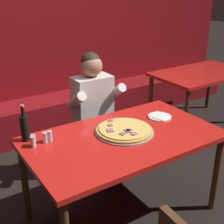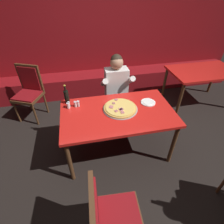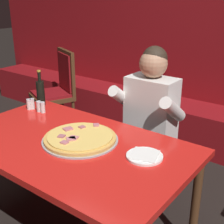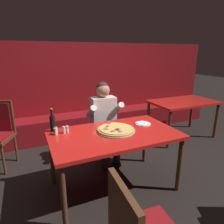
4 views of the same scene
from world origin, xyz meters
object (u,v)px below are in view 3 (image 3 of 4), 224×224
(shaker_oregano, at_px, (29,105))
(shaker_parmesan, at_px, (39,107))
(plate_white_paper, at_px, (145,156))
(main_dining_table, at_px, (70,152))
(diner_seated_blue_shirt, at_px, (145,122))
(dining_chair_side_aisle, at_px, (58,87))
(shaker_red_pepper_flakes, at_px, (32,104))
(beer_bottle, at_px, (41,92))
(pizza, at_px, (80,138))
(shaker_black_pepper, at_px, (43,108))

(shaker_oregano, xyz_separation_m, shaker_parmesan, (0.10, 0.02, 0.00))
(plate_white_paper, xyz_separation_m, shaker_oregano, (-1.14, 0.10, 0.03))
(main_dining_table, relative_size, shaker_oregano, 17.92)
(shaker_oregano, distance_m, diner_seated_blue_shirt, 0.93)
(shaker_parmesan, bearing_deg, dining_chair_side_aisle, 130.34)
(main_dining_table, distance_m, shaker_red_pepper_flakes, 0.70)
(beer_bottle, distance_m, diner_seated_blue_shirt, 0.89)
(plate_white_paper, relative_size, shaker_red_pepper_flakes, 2.44)
(beer_bottle, relative_size, dining_chair_side_aisle, 0.29)
(dining_chair_side_aisle, bearing_deg, pizza, -39.01)
(main_dining_table, height_order, shaker_parmesan, shaker_parmesan)
(plate_white_paper, height_order, dining_chair_side_aisle, dining_chair_side_aisle)
(plate_white_paper, bearing_deg, diner_seated_blue_shirt, 120.98)
(shaker_black_pepper, distance_m, shaker_parmesan, 0.04)
(beer_bottle, relative_size, shaker_black_pepper, 3.40)
(pizza, xyz_separation_m, shaker_black_pepper, (-0.56, 0.19, 0.02))
(shaker_black_pepper, height_order, shaker_parmesan, same)
(plate_white_paper, height_order, beer_bottle, beer_bottle)
(shaker_red_pepper_flakes, bearing_deg, main_dining_table, -20.80)
(main_dining_table, distance_m, pizza, 0.12)
(pizza, distance_m, shaker_parmesan, 0.63)
(beer_bottle, xyz_separation_m, shaker_oregano, (0.01, -0.13, -0.07))
(shaker_oregano, bearing_deg, diner_seated_blue_shirt, 28.79)
(main_dining_table, distance_m, dining_chair_side_aisle, 1.84)
(beer_bottle, height_order, shaker_oregano, beer_bottle)
(pizza, distance_m, shaker_oregano, 0.72)
(main_dining_table, xyz_separation_m, diner_seated_blue_shirt, (0.15, 0.67, 0.02))
(pizza, height_order, beer_bottle, beer_bottle)
(shaker_oregano, bearing_deg, plate_white_paper, -5.26)
(shaker_black_pepper, height_order, shaker_oregano, same)
(shaker_parmesan, relative_size, diner_seated_blue_shirt, 0.07)
(shaker_black_pepper, bearing_deg, diner_seated_blue_shirt, 32.46)
(main_dining_table, height_order, shaker_black_pepper, shaker_black_pepper)
(shaker_black_pepper, xyz_separation_m, shaker_oregano, (-0.14, -0.02, 0.00))
(plate_white_paper, relative_size, dining_chair_side_aisle, 0.21)
(pizza, height_order, shaker_red_pepper_flakes, shaker_red_pepper_flakes)
(beer_bottle, bearing_deg, shaker_black_pepper, -37.53)
(pizza, bearing_deg, shaker_oregano, 166.45)
(plate_white_paper, relative_size, diner_seated_blue_shirt, 0.16)
(dining_chair_side_aisle, bearing_deg, main_dining_table, -41.18)
(shaker_red_pepper_flakes, xyz_separation_m, shaker_oregano, (-0.01, -0.02, 0.00))
(pizza, xyz_separation_m, shaker_parmesan, (-0.60, 0.18, 0.02))
(pizza, relative_size, shaker_red_pepper_flakes, 5.59)
(main_dining_table, relative_size, plate_white_paper, 7.34)
(main_dining_table, height_order, pizza, pizza)
(shaker_black_pepper, relative_size, shaker_oregano, 1.00)
(shaker_red_pepper_flakes, distance_m, dining_chair_side_aisle, 1.24)
(shaker_parmesan, relative_size, dining_chair_side_aisle, 0.09)
(beer_bottle, distance_m, shaker_red_pepper_flakes, 0.13)
(shaker_red_pepper_flakes, distance_m, diner_seated_blue_shirt, 0.91)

